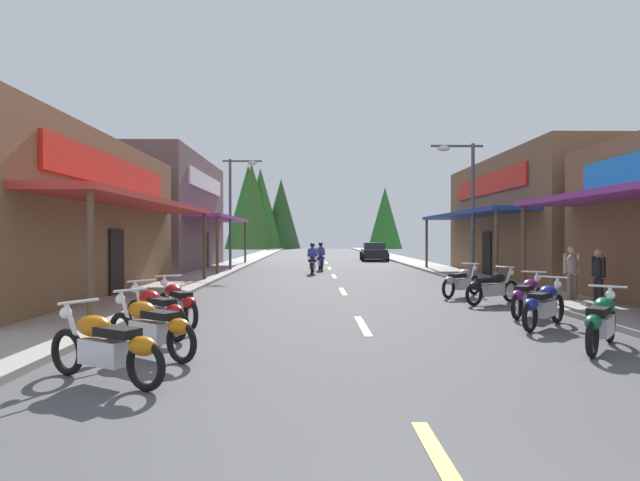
{
  "coord_description": "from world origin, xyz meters",
  "views": [
    {
      "loc": [
        -1.09,
        -2.02,
        1.9
      ],
      "look_at": [
        -0.47,
        33.19,
        1.6
      ],
      "focal_mm": 29.2,
      "sensor_mm": 36.0,
      "label": 1
    }
  ],
  "objects_px": {
    "motorcycle_parked_right_2": "(527,295)",
    "pedestrian_browsing": "(598,274)",
    "rider_cruising_lead": "(312,261)",
    "parked_car_curbside": "(374,252)",
    "motorcycle_parked_right_4": "(461,281)",
    "motorcycle_parked_right_0": "(601,321)",
    "motorcycle_parked_left_0": "(106,345)",
    "motorcycle_parked_left_2": "(156,311)",
    "motorcycle_parked_left_3": "(177,302)",
    "pedestrian_by_shop": "(572,270)",
    "motorcycle_parked_right_1": "(544,304)",
    "streetlamp_left": "(236,198)",
    "motorcycle_parked_right_3": "(492,287)",
    "streetlamp_right": "(465,191)",
    "motorcycle_parked_left_1": "(151,326)",
    "rider_cruising_trailing": "(321,258)"
  },
  "relations": [
    {
      "from": "motorcycle_parked_left_3",
      "to": "rider_cruising_trailing",
      "type": "bearing_deg",
      "value": -45.97
    },
    {
      "from": "motorcycle_parked_right_4",
      "to": "rider_cruising_lead",
      "type": "relative_size",
      "value": 0.77
    },
    {
      "from": "motorcycle_parked_left_0",
      "to": "rider_cruising_lead",
      "type": "distance_m",
      "value": 19.67
    },
    {
      "from": "motorcycle_parked_left_1",
      "to": "pedestrian_browsing",
      "type": "height_order",
      "value": "pedestrian_browsing"
    },
    {
      "from": "motorcycle_parked_left_1",
      "to": "motorcycle_parked_left_3",
      "type": "xyz_separation_m",
      "value": [
        -0.33,
        2.9,
        0.0
      ]
    },
    {
      "from": "streetlamp_left",
      "to": "parked_car_curbside",
      "type": "xyz_separation_m",
      "value": [
        8.89,
        12.36,
        -3.25
      ]
    },
    {
      "from": "motorcycle_parked_right_4",
      "to": "motorcycle_parked_right_0",
      "type": "bearing_deg",
      "value": -131.37
    },
    {
      "from": "motorcycle_parked_left_0",
      "to": "pedestrian_by_shop",
      "type": "height_order",
      "value": "pedestrian_by_shop"
    },
    {
      "from": "parked_car_curbside",
      "to": "motorcycle_parked_right_2",
      "type": "bearing_deg",
      "value": -176.48
    },
    {
      "from": "rider_cruising_lead",
      "to": "parked_car_curbside",
      "type": "height_order",
      "value": "rider_cruising_lead"
    },
    {
      "from": "motorcycle_parked_left_2",
      "to": "parked_car_curbside",
      "type": "xyz_separation_m",
      "value": [
        7.82,
        30.41,
        0.2
      ]
    },
    {
      "from": "streetlamp_right",
      "to": "pedestrian_browsing",
      "type": "bearing_deg",
      "value": -79.73
    },
    {
      "from": "motorcycle_parked_left_2",
      "to": "pedestrian_by_shop",
      "type": "xyz_separation_m",
      "value": [
        10.25,
        4.61,
        0.45
      ]
    },
    {
      "from": "motorcycle_parked_left_0",
      "to": "parked_car_curbside",
      "type": "relative_size",
      "value": 0.43
    },
    {
      "from": "streetlamp_left",
      "to": "rider_cruising_trailing",
      "type": "bearing_deg",
      "value": 11.34
    },
    {
      "from": "motorcycle_parked_right_0",
      "to": "motorcycle_parked_left_3",
      "type": "height_order",
      "value": "same"
    },
    {
      "from": "motorcycle_parked_right_3",
      "to": "rider_cruising_lead",
      "type": "distance_m",
      "value": 12.85
    },
    {
      "from": "streetlamp_left",
      "to": "motorcycle_parked_left_2",
      "type": "distance_m",
      "value": 18.41
    },
    {
      "from": "motorcycle_parked_right_3",
      "to": "motorcycle_parked_left_2",
      "type": "xyz_separation_m",
      "value": [
        -7.97,
        -4.51,
        0.0
      ]
    },
    {
      "from": "streetlamp_left",
      "to": "rider_cruising_lead",
      "type": "bearing_deg",
      "value": -22.5
    },
    {
      "from": "motorcycle_parked_right_3",
      "to": "rider_cruising_lead",
      "type": "relative_size",
      "value": 0.88
    },
    {
      "from": "motorcycle_parked_right_2",
      "to": "motorcycle_parked_right_1",
      "type": "bearing_deg",
      "value": -151.46
    },
    {
      "from": "motorcycle_parked_right_1",
      "to": "parked_car_curbside",
      "type": "bearing_deg",
      "value": 44.45
    },
    {
      "from": "streetlamp_right",
      "to": "pedestrian_browsing",
      "type": "relative_size",
      "value": 3.58
    },
    {
      "from": "streetlamp_left",
      "to": "pedestrian_by_shop",
      "type": "xyz_separation_m",
      "value": [
        11.32,
        -13.44,
        -3.0
      ]
    },
    {
      "from": "motorcycle_parked_right_1",
      "to": "motorcycle_parked_right_0",
      "type": "bearing_deg",
      "value": -134.66
    },
    {
      "from": "motorcycle_parked_right_0",
      "to": "motorcycle_parked_right_3",
      "type": "height_order",
      "value": "same"
    },
    {
      "from": "motorcycle_parked_right_2",
      "to": "parked_car_curbside",
      "type": "relative_size",
      "value": 0.39
    },
    {
      "from": "motorcycle_parked_left_1",
      "to": "motorcycle_parked_left_2",
      "type": "relative_size",
      "value": 1.11
    },
    {
      "from": "motorcycle_parked_right_0",
      "to": "rider_cruising_trailing",
      "type": "relative_size",
      "value": 0.8
    },
    {
      "from": "streetlamp_left",
      "to": "motorcycle_parked_right_4",
      "type": "height_order",
      "value": "streetlamp_left"
    },
    {
      "from": "pedestrian_by_shop",
      "to": "motorcycle_parked_right_0",
      "type": "bearing_deg",
      "value": -40.09
    },
    {
      "from": "motorcycle_parked_right_3",
      "to": "streetlamp_right",
      "type": "bearing_deg",
      "value": 49.25
    },
    {
      "from": "pedestrian_browsing",
      "to": "motorcycle_parked_right_3",
      "type": "bearing_deg",
      "value": -21.64
    },
    {
      "from": "motorcycle_parked_left_1",
      "to": "motorcycle_parked_left_3",
      "type": "bearing_deg",
      "value": -47.02
    },
    {
      "from": "motorcycle_parked_left_3",
      "to": "parked_car_curbside",
      "type": "bearing_deg",
      "value": -50.03
    },
    {
      "from": "motorcycle_parked_right_1",
      "to": "parked_car_curbside",
      "type": "distance_m",
      "value": 29.63
    },
    {
      "from": "pedestrian_browsing",
      "to": "motorcycle_parked_right_1",
      "type": "bearing_deg",
      "value": 45.56
    },
    {
      "from": "motorcycle_parked_right_2",
      "to": "pedestrian_browsing",
      "type": "xyz_separation_m",
      "value": [
        2.37,
        1.18,
        0.41
      ]
    },
    {
      "from": "motorcycle_parked_right_2",
      "to": "motorcycle_parked_right_4",
      "type": "relative_size",
      "value": 1.04
    },
    {
      "from": "motorcycle_parked_right_4",
      "to": "streetlamp_left",
      "type": "bearing_deg",
      "value": 83.88
    },
    {
      "from": "rider_cruising_lead",
      "to": "parked_car_curbside",
      "type": "bearing_deg",
      "value": -16.48
    },
    {
      "from": "motorcycle_parked_left_2",
      "to": "motorcycle_parked_left_0",
      "type": "bearing_deg",
      "value": 139.37
    },
    {
      "from": "motorcycle_parked_right_4",
      "to": "pedestrian_by_shop",
      "type": "xyz_separation_m",
      "value": [
        2.64,
        -1.64,
        0.45
      ]
    },
    {
      "from": "motorcycle_parked_left_0",
      "to": "motorcycle_parked_left_2",
      "type": "bearing_deg",
      "value": -54.56
    },
    {
      "from": "motorcycle_parked_right_1",
      "to": "motorcycle_parked_right_3",
      "type": "relative_size",
      "value": 0.84
    },
    {
      "from": "streetlamp_right",
      "to": "motorcycle_parked_left_1",
      "type": "bearing_deg",
      "value": -124.58
    },
    {
      "from": "streetlamp_left",
      "to": "motorcycle_parked_right_3",
      "type": "distance_m",
      "value": 16.64
    },
    {
      "from": "motorcycle_parked_right_1",
      "to": "motorcycle_parked_left_3",
      "type": "distance_m",
      "value": 7.65
    },
    {
      "from": "motorcycle_parked_right_1",
      "to": "motorcycle_parked_left_1",
      "type": "distance_m",
      "value": 7.71
    }
  ]
}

